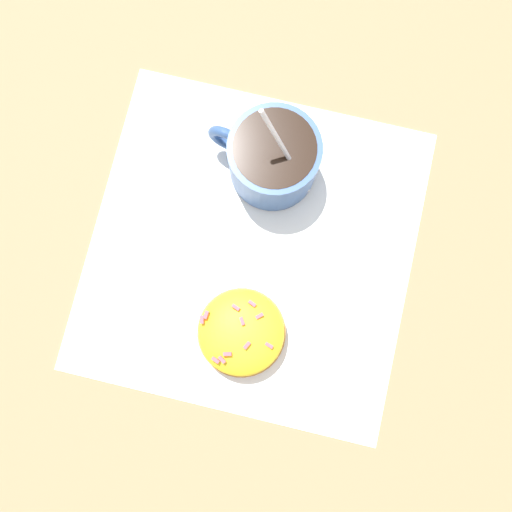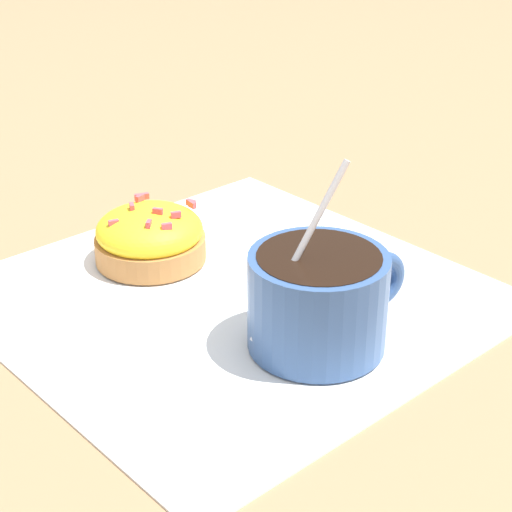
# 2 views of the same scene
# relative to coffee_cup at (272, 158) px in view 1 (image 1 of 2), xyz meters

# --- Properties ---
(ground_plane) EXTENTS (3.00, 3.00, 0.00)m
(ground_plane) POSITION_rel_coffee_cup_xyz_m (-0.08, 0.01, -0.04)
(ground_plane) COLOR #93704C
(paper_napkin) EXTENTS (0.34, 0.33, 0.00)m
(paper_napkin) POSITION_rel_coffee_cup_xyz_m (-0.08, 0.01, -0.03)
(paper_napkin) COLOR white
(paper_napkin) RESTS_ON ground_plane
(coffee_cup) EXTENTS (0.08, 0.10, 0.12)m
(coffee_cup) POSITION_rel_coffee_cup_xyz_m (0.00, 0.00, 0.00)
(coffee_cup) COLOR #335184
(coffee_cup) RESTS_ON paper_napkin
(frosted_pastry) EXTENTS (0.08, 0.08, 0.04)m
(frosted_pastry) POSITION_rel_coffee_cup_xyz_m (-0.16, 0.01, -0.01)
(frosted_pastry) COLOR #B2753D
(frosted_pastry) RESTS_ON paper_napkin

